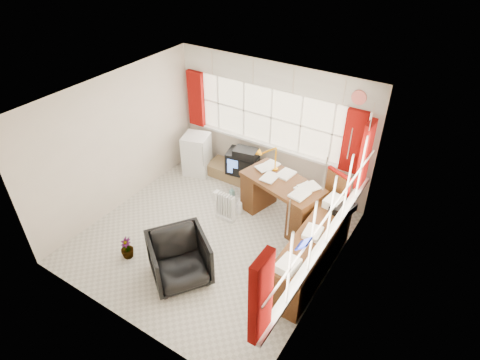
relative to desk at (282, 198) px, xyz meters
The scene contains 20 objects.
ground 1.38m from the desk, 125.51° to the right, with size 4.00×4.00×0.00m, color beige.
room_walls 1.67m from the desk, 125.51° to the right, with size 4.00×4.00×4.00m.
window_back 1.26m from the desk, 130.66° to the left, with size 3.70×0.12×3.60m.
window_right 1.66m from the desk, 41.83° to the right, with size 0.12×3.70×3.60m.
curtains 1.01m from the desk, 39.26° to the right, with size 3.83×3.83×1.15m.
overhead_cabinets 1.80m from the desk, 20.20° to the right, with size 3.98×3.98×0.48m.
desk is the anchor object (origin of this frame).
desk_lamp 0.80m from the desk, 138.97° to the left, with size 0.17×0.15×0.47m.
task_chair 0.85m from the desk, 12.48° to the left, with size 0.64×0.66×1.16m.
office_chair 2.14m from the desk, 107.29° to the right, with size 0.83×0.85×0.77m, color black.
radiator 1.02m from the desk, 147.62° to the right, with size 0.36×0.15×0.54m.
credenza 1.30m from the desk, 41.58° to the right, with size 0.50×2.00×0.85m.
file_tray 1.18m from the desk, ahead, with size 0.29×0.38×0.13m, color black.
tv_bench 1.50m from the desk, 153.28° to the left, with size 1.40×0.50×0.25m, color #8A6645.
crt_tv 1.41m from the desk, 153.81° to the left, with size 0.59×0.56×0.45m.
hifi_stack 1.25m from the desk, 152.35° to the left, with size 0.59×0.43×0.57m.
mini_fridge 2.25m from the desk, 168.89° to the left, with size 0.63×0.63×0.86m.
spray_bottle_a 0.82m from the desk, 159.54° to the right, with size 0.12×0.12×0.32m, color silver.
spray_bottle_b 1.19m from the desk, behind, with size 0.08×0.08×0.18m, color #84C6BA.
flower_vase 2.73m from the desk, 127.11° to the right, with size 0.21×0.21×0.38m, color black.
Camera 1 is at (3.14, -4.04, 4.76)m, focal length 30.00 mm.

